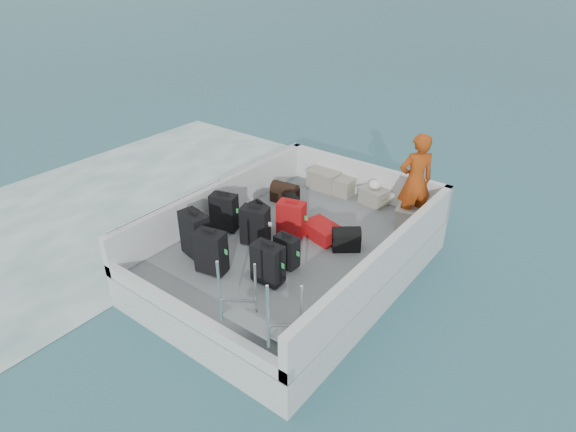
# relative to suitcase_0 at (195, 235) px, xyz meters

# --- Properties ---
(ground) EXTENTS (160.00, 160.00, 0.00)m
(ground) POSITION_rel_suitcase_0_xyz_m (1.07, 1.24, -1.02)
(ground) COLOR #174251
(ground) RESTS_ON ground
(wake_foam) EXTENTS (10.00, 10.00, 0.00)m
(wake_foam) POSITION_rel_suitcase_0_xyz_m (-3.73, 1.24, -1.02)
(wake_foam) COLOR white
(wake_foam) RESTS_ON ground
(ferry_hull) EXTENTS (3.60, 5.00, 0.60)m
(ferry_hull) POSITION_rel_suitcase_0_xyz_m (1.07, 1.24, -0.72)
(ferry_hull) COLOR silver
(ferry_hull) RESTS_ON ground
(deck) EXTENTS (3.30, 4.70, 0.02)m
(deck) POSITION_rel_suitcase_0_xyz_m (1.07, 1.24, -0.41)
(deck) COLOR slate
(deck) RESTS_ON ferry_hull
(deck_fittings) EXTENTS (3.60, 5.00, 0.90)m
(deck_fittings) POSITION_rel_suitcase_0_xyz_m (1.42, 0.92, -0.03)
(deck_fittings) COLOR silver
(deck_fittings) RESTS_ON deck
(suitcase_0) EXTENTS (0.57, 0.39, 0.80)m
(suitcase_0) POSITION_rel_suitcase_0_xyz_m (0.00, 0.00, 0.00)
(suitcase_0) COLOR black
(suitcase_0) RESTS_ON deck
(suitcase_1) EXTENTS (0.53, 0.39, 0.70)m
(suitcase_1) POSITION_rel_suitcase_0_xyz_m (-0.23, 0.91, -0.05)
(suitcase_1) COLOR black
(suitcase_1) RESTS_ON deck
(suitcase_2) EXTENTS (0.40, 0.30, 0.51)m
(suitcase_2) POSITION_rel_suitcase_0_xyz_m (0.26, 1.31, -0.14)
(suitcase_2) COLOR black
(suitcase_2) RESTS_ON deck
(suitcase_3) EXTENTS (0.52, 0.37, 0.73)m
(suitcase_3) POSITION_rel_suitcase_0_xyz_m (0.53, -0.17, -0.04)
(suitcase_3) COLOR black
(suitcase_3) RESTS_ON deck
(suitcase_4) EXTENTS (0.53, 0.41, 0.70)m
(suitcase_4) POSITION_rel_suitcase_0_xyz_m (0.53, 0.89, -0.05)
(suitcase_4) COLOR black
(suitcase_4) RESTS_ON deck
(suitcase_5) EXTENTS (0.53, 0.40, 0.65)m
(suitcase_5) POSITION_rel_suitcase_0_xyz_m (0.85, 1.48, -0.07)
(suitcase_5) COLOR #B20D16
(suitcase_5) RESTS_ON deck
(suitcase_6) EXTENTS (0.49, 0.30, 0.66)m
(suitcase_6) POSITION_rel_suitcase_0_xyz_m (1.40, 0.17, -0.07)
(suitcase_6) COLOR black
(suitcase_6) RESTS_ON deck
(suitcase_7) EXTENTS (0.40, 0.24, 0.55)m
(suitcase_7) POSITION_rel_suitcase_0_xyz_m (1.37, 0.67, -0.12)
(suitcase_7) COLOR black
(suitcase_7) RESTS_ON deck
(suitcase_8) EXTENTS (0.76, 0.60, 0.26)m
(suitcase_8) POSITION_rel_suitcase_0_xyz_m (1.33, 1.75, -0.27)
(suitcase_8) COLOR #B20D16
(suitcase_8) RESTS_ON deck
(duffel_0) EXTENTS (0.58, 0.37, 0.32)m
(duffel_0) POSITION_rel_suitcase_0_xyz_m (-0.04, 2.44, -0.24)
(duffel_0) COLOR black
(duffel_0) RESTS_ON deck
(duffel_1) EXTENTS (0.60, 0.54, 0.32)m
(duffel_1) POSITION_rel_suitcase_0_xyz_m (0.52, 2.01, -0.24)
(duffel_1) COLOR black
(duffel_1) RESTS_ON deck
(duffel_2) EXTENTS (0.55, 0.53, 0.32)m
(duffel_2) POSITION_rel_suitcase_0_xyz_m (1.86, 1.70, -0.24)
(duffel_2) COLOR black
(duffel_2) RESTS_ON deck
(crate_0) EXTENTS (0.63, 0.44, 0.38)m
(crate_0) POSITION_rel_suitcase_0_xyz_m (0.25, 3.44, -0.21)
(crate_0) COLOR gray
(crate_0) RESTS_ON deck
(crate_1) EXTENTS (0.56, 0.39, 0.34)m
(crate_1) POSITION_rel_suitcase_0_xyz_m (0.65, 3.44, -0.23)
(crate_1) COLOR gray
(crate_1) RESTS_ON deck
(crate_2) EXTENTS (0.57, 0.45, 0.31)m
(crate_2) POSITION_rel_suitcase_0_xyz_m (1.44, 3.44, -0.24)
(crate_2) COLOR gray
(crate_2) RESTS_ON deck
(crate_3) EXTENTS (0.67, 0.53, 0.36)m
(crate_3) POSITION_rel_suitcase_0_xyz_m (2.47, 3.05, -0.22)
(crate_3) COLOR gray
(crate_3) RESTS_ON deck
(yellow_bag) EXTENTS (0.28, 0.26, 0.22)m
(yellow_bag) POSITION_rel_suitcase_0_xyz_m (2.23, 3.44, -0.29)
(yellow_bag) COLOR gold
(yellow_bag) RESTS_ON deck
(white_bag) EXTENTS (0.24, 0.24, 0.18)m
(white_bag) POSITION_rel_suitcase_0_xyz_m (1.44, 3.44, 0.00)
(white_bag) COLOR white
(white_bag) RESTS_ON crate_2
(passenger) EXTENTS (0.75, 0.77, 1.78)m
(passenger) POSITION_rel_suitcase_0_xyz_m (2.37, 3.11, 0.49)
(passenger) COLOR #DA5114
(passenger) RESTS_ON deck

